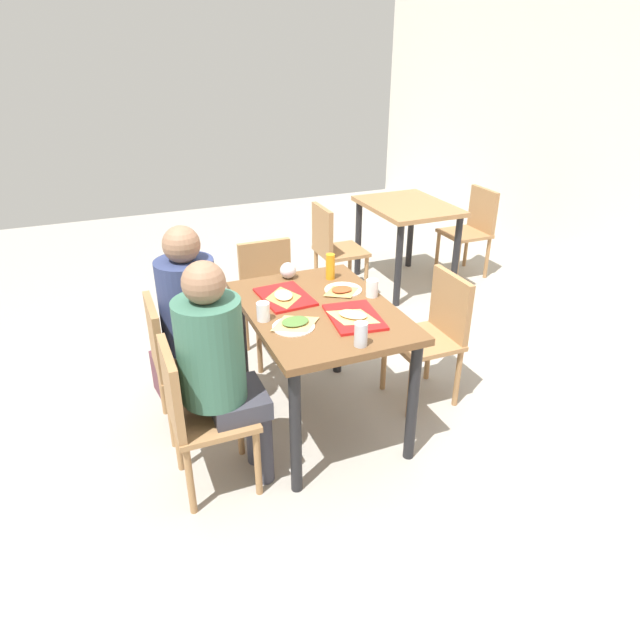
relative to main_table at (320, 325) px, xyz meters
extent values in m
cube|color=#9E998E|center=(0.00, 0.00, -0.67)|extent=(10.00, 10.00, 0.02)
cube|color=brown|center=(0.00, 0.00, 0.09)|extent=(1.10, 0.79, 0.04)
cylinder|color=black|center=(-0.49, -0.33, -0.30)|extent=(0.06, 0.06, 0.73)
cylinder|color=black|center=(0.49, -0.33, -0.30)|extent=(0.06, 0.06, 0.73)
cylinder|color=black|center=(-0.49, 0.33, -0.30)|extent=(0.06, 0.06, 0.73)
cylinder|color=black|center=(0.49, 0.33, -0.30)|extent=(0.06, 0.06, 0.73)
cube|color=#9E7247|center=(-0.28, -0.69, -0.25)|extent=(0.40, 0.40, 0.03)
cube|color=#9E7247|center=(-0.28, -0.87, -0.03)|extent=(0.38, 0.04, 0.40)
cylinder|color=#9E7247|center=(-0.45, -0.52, -0.46)|extent=(0.04, 0.04, 0.40)
cylinder|color=#9E7247|center=(-0.11, -0.52, -0.46)|extent=(0.04, 0.04, 0.40)
cylinder|color=#9E7247|center=(-0.45, -0.86, -0.46)|extent=(0.04, 0.04, 0.40)
cylinder|color=#9E7247|center=(-0.11, -0.86, -0.46)|extent=(0.04, 0.04, 0.40)
cube|color=#9E7247|center=(0.28, -0.69, -0.25)|extent=(0.40, 0.40, 0.03)
cube|color=#9E7247|center=(0.28, -0.87, -0.03)|extent=(0.38, 0.04, 0.40)
cylinder|color=#9E7247|center=(0.11, -0.52, -0.46)|extent=(0.04, 0.04, 0.40)
cylinder|color=#9E7247|center=(0.45, -0.52, -0.46)|extent=(0.04, 0.04, 0.40)
cylinder|color=#9E7247|center=(0.11, -0.86, -0.46)|extent=(0.04, 0.04, 0.40)
cylinder|color=#9E7247|center=(0.45, -0.86, -0.46)|extent=(0.04, 0.04, 0.40)
cube|color=#9E7247|center=(0.00, 0.69, -0.25)|extent=(0.40, 0.40, 0.03)
cube|color=#9E7247|center=(0.00, 0.87, -0.03)|extent=(0.38, 0.04, 0.40)
cylinder|color=#9E7247|center=(0.17, 0.52, -0.46)|extent=(0.04, 0.04, 0.40)
cylinder|color=#9E7247|center=(-0.17, 0.52, -0.46)|extent=(0.04, 0.04, 0.40)
cylinder|color=#9E7247|center=(0.17, 0.86, -0.46)|extent=(0.04, 0.04, 0.40)
cylinder|color=#9E7247|center=(-0.17, 0.86, -0.46)|extent=(0.04, 0.04, 0.40)
cube|color=#9E7247|center=(-0.85, 0.00, -0.25)|extent=(0.40, 0.40, 0.03)
cube|color=#9E7247|center=(-1.03, 0.00, -0.03)|extent=(0.04, 0.38, 0.40)
cylinder|color=#9E7247|center=(-0.68, 0.17, -0.46)|extent=(0.04, 0.04, 0.40)
cylinder|color=#9E7247|center=(-0.68, -0.17, -0.46)|extent=(0.04, 0.04, 0.40)
cylinder|color=#9E7247|center=(-1.02, 0.17, -0.46)|extent=(0.04, 0.04, 0.40)
cylinder|color=#9E7247|center=(-1.02, -0.17, -0.46)|extent=(0.04, 0.04, 0.40)
cylinder|color=#383842|center=(-0.36, -0.46, -0.45)|extent=(0.10, 0.10, 0.43)
cylinder|color=#383842|center=(-0.20, -0.46, -0.45)|extent=(0.10, 0.10, 0.43)
cube|color=#383842|center=(-0.28, -0.56, -0.18)|extent=(0.32, 0.28, 0.10)
cylinder|color=navy|center=(-0.28, -0.67, 0.13)|extent=(0.32, 0.32, 0.52)
sphere|color=#8C664C|center=(-0.28, -0.67, 0.48)|extent=(0.20, 0.20, 0.20)
cylinder|color=#383842|center=(0.20, -0.46, -0.45)|extent=(0.10, 0.10, 0.43)
cylinder|color=#383842|center=(0.36, -0.46, -0.45)|extent=(0.10, 0.10, 0.43)
cube|color=#383842|center=(0.28, -0.56, -0.18)|extent=(0.32, 0.28, 0.10)
cylinder|color=#386651|center=(0.28, -0.67, 0.13)|extent=(0.32, 0.32, 0.52)
sphere|color=#8C664C|center=(0.28, -0.67, 0.48)|extent=(0.20, 0.20, 0.20)
cube|color=red|center=(-0.19, -0.14, 0.12)|extent=(0.38, 0.28, 0.02)
cube|color=red|center=(0.19, 0.12, 0.12)|extent=(0.39, 0.30, 0.02)
cylinder|color=white|center=(-0.17, 0.22, 0.11)|extent=(0.22, 0.22, 0.01)
cylinder|color=white|center=(0.17, -0.22, 0.11)|extent=(0.22, 0.22, 0.01)
pyramid|color=#C68C47|center=(-0.17, -0.15, 0.13)|extent=(0.25, 0.19, 0.01)
ellipsoid|color=#D8C67F|center=(-0.17, -0.15, 0.14)|extent=(0.17, 0.13, 0.01)
pyramid|color=#DBAD60|center=(0.20, 0.10, 0.13)|extent=(0.27, 0.26, 0.01)
ellipsoid|color=#D8C67F|center=(0.20, 0.10, 0.14)|extent=(0.19, 0.18, 0.01)
pyramid|color=tan|center=(-0.14, 0.19, 0.12)|extent=(0.16, 0.19, 0.01)
ellipsoid|color=#B74723|center=(-0.14, 0.19, 0.13)|extent=(0.12, 0.14, 0.01)
pyramid|color=#DBAD60|center=(0.15, -0.20, 0.12)|extent=(0.20, 0.24, 0.01)
ellipsoid|color=#4C7233|center=(0.15, -0.20, 0.13)|extent=(0.14, 0.16, 0.01)
cylinder|color=white|center=(-0.03, 0.34, 0.16)|extent=(0.07, 0.07, 0.10)
cylinder|color=white|center=(0.03, -0.34, 0.16)|extent=(0.07, 0.07, 0.10)
cylinder|color=#B7BCC6|center=(0.47, 0.02, 0.17)|extent=(0.07, 0.07, 0.12)
cylinder|color=orange|center=(-0.36, 0.22, 0.19)|extent=(0.06, 0.06, 0.16)
sphere|color=silver|center=(-0.47, -0.02, 0.16)|extent=(0.10, 0.10, 0.10)
cube|color=#592D38|center=(-0.63, -0.79, -0.52)|extent=(0.34, 0.20, 0.28)
cube|color=#9E7247|center=(-1.68, 1.55, 0.09)|extent=(0.90, 0.70, 0.04)
cylinder|color=black|center=(-2.07, 1.26, -0.30)|extent=(0.06, 0.06, 0.73)
cylinder|color=black|center=(-1.29, 1.26, -0.30)|extent=(0.06, 0.06, 0.73)
cylinder|color=black|center=(-2.07, 1.84, -0.30)|extent=(0.06, 0.06, 0.73)
cylinder|color=black|center=(-1.29, 1.84, -0.30)|extent=(0.06, 0.06, 0.73)
cube|color=#9E7247|center=(-1.68, 0.90, -0.25)|extent=(0.40, 0.40, 0.03)
cube|color=#9E7247|center=(-1.68, 0.72, -0.03)|extent=(0.38, 0.04, 0.40)
cylinder|color=#9E7247|center=(-1.85, 1.07, -0.46)|extent=(0.04, 0.04, 0.40)
cylinder|color=#9E7247|center=(-1.51, 1.07, -0.46)|extent=(0.04, 0.04, 0.40)
cylinder|color=#9E7247|center=(-1.85, 0.73, -0.46)|extent=(0.04, 0.04, 0.40)
cylinder|color=#9E7247|center=(-1.51, 0.73, -0.46)|extent=(0.04, 0.04, 0.40)
cube|color=#9E7247|center=(-1.68, 2.20, -0.25)|extent=(0.40, 0.40, 0.03)
cube|color=#9E7247|center=(-1.68, 2.38, -0.03)|extent=(0.38, 0.04, 0.40)
cylinder|color=#9E7247|center=(-1.51, 2.03, -0.46)|extent=(0.04, 0.04, 0.40)
cylinder|color=#9E7247|center=(-1.85, 2.03, -0.46)|extent=(0.04, 0.04, 0.40)
cylinder|color=#9E7247|center=(-1.51, 2.37, -0.46)|extent=(0.04, 0.04, 0.40)
cylinder|color=#9E7247|center=(-1.85, 2.37, -0.46)|extent=(0.04, 0.04, 0.40)
camera|label=1|loc=(2.62, -1.08, 1.47)|focal=31.82mm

